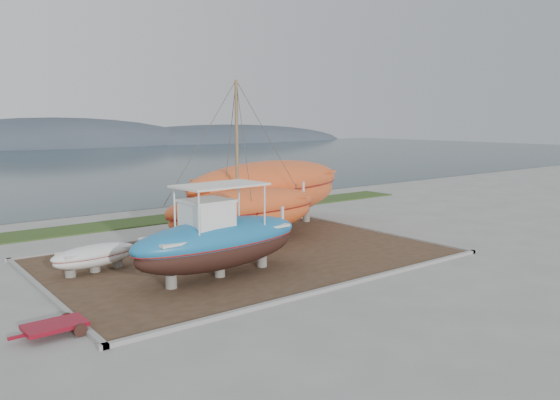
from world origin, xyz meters
TOP-DOWN VIEW (x-y plane):
  - ground at (0.00, 0.00)m, footprint 140.00×140.00m
  - dirt_patch at (0.00, 4.00)m, footprint 18.00×12.00m
  - curb_frame at (0.00, 4.00)m, footprint 18.60×12.60m
  - grass_strip at (0.00, 15.50)m, footprint 44.00×3.00m
  - blue_caique at (-2.83, 1.90)m, footprint 8.09×3.09m
  - white_dinghy at (-6.63, 5.77)m, footprint 3.89×1.92m
  - orange_sailboat at (1.14, 5.87)m, footprint 9.07×2.92m
  - orange_bare_hull at (4.57, 8.41)m, footprint 12.42×5.68m
  - red_trailer at (-9.93, -0.21)m, footprint 2.68×1.40m

SIDE VIEW (x-z plane):
  - ground at x=0.00m, z-range 0.00..0.00m
  - dirt_patch at x=0.00m, z-range 0.00..0.06m
  - grass_strip at x=0.00m, z-range 0.00..0.08m
  - curb_frame at x=0.00m, z-range 0.00..0.15m
  - red_trailer at x=-9.93m, z-range 0.00..0.37m
  - white_dinghy at x=-6.63m, z-range 0.06..1.18m
  - blue_caique at x=-2.83m, z-range 0.06..3.88m
  - orange_bare_hull at x=4.57m, z-range 0.06..3.99m
  - orange_sailboat at x=1.14m, z-range 0.06..8.35m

